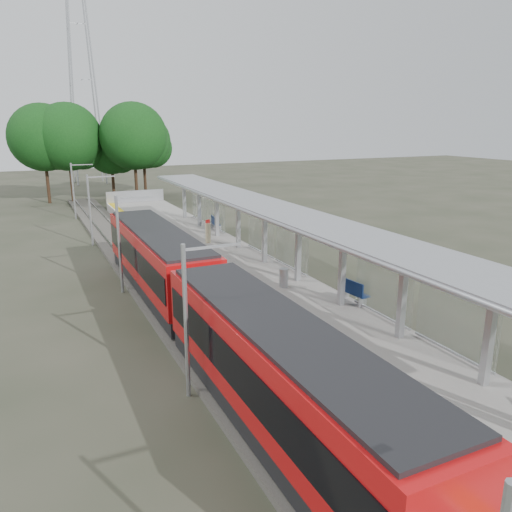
{
  "coord_description": "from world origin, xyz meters",
  "views": [
    {
      "loc": [
        -10.74,
        -7.94,
        9.15
      ],
      "look_at": [
        0.08,
        15.11,
        2.3
      ],
      "focal_mm": 35.0,
      "sensor_mm": 36.0,
      "label": 1
    }
  ],
  "objects_px": {
    "litter_bin": "(284,278)",
    "info_pillar_far": "(208,233)",
    "train": "(201,298)",
    "bench_mid": "(352,291)",
    "bench_far": "(215,223)"
  },
  "relations": [
    {
      "from": "info_pillar_far",
      "to": "litter_bin",
      "type": "relative_size",
      "value": 1.7
    },
    {
      "from": "info_pillar_far",
      "to": "train",
      "type": "bearing_deg",
      "value": -127.4
    },
    {
      "from": "bench_mid",
      "to": "info_pillar_far",
      "type": "distance_m",
      "value": 14.34
    },
    {
      "from": "info_pillar_far",
      "to": "bench_far",
      "type": "bearing_deg",
      "value": 46.91
    },
    {
      "from": "info_pillar_far",
      "to": "bench_mid",
      "type": "bearing_deg",
      "value": -98.59
    },
    {
      "from": "bench_mid",
      "to": "info_pillar_far",
      "type": "height_order",
      "value": "info_pillar_far"
    },
    {
      "from": "bench_mid",
      "to": "bench_far",
      "type": "relative_size",
      "value": 1.06
    },
    {
      "from": "litter_bin",
      "to": "info_pillar_far",
      "type": "bearing_deg",
      "value": 91.05
    },
    {
      "from": "bench_mid",
      "to": "litter_bin",
      "type": "relative_size",
      "value": 1.77
    },
    {
      "from": "info_pillar_far",
      "to": "litter_bin",
      "type": "distance_m",
      "value": 10.79
    },
    {
      "from": "bench_far",
      "to": "train",
      "type": "bearing_deg",
      "value": -102.45
    },
    {
      "from": "train",
      "to": "bench_mid",
      "type": "distance_m",
      "value": 7.16
    },
    {
      "from": "train",
      "to": "bench_far",
      "type": "xyz_separation_m",
      "value": [
        7.11,
        17.36,
        -0.49
      ]
    },
    {
      "from": "train",
      "to": "bench_far",
      "type": "height_order",
      "value": "train"
    },
    {
      "from": "bench_far",
      "to": "litter_bin",
      "type": "height_order",
      "value": "bench_far"
    }
  ]
}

